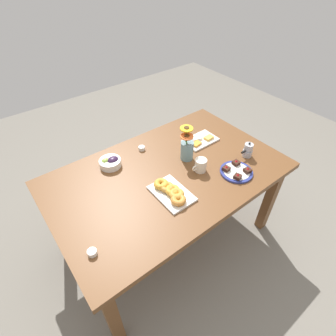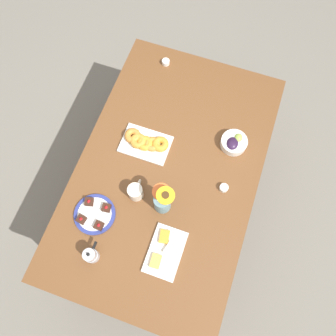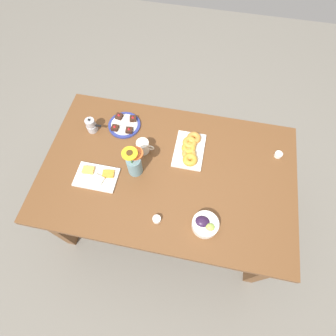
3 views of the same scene
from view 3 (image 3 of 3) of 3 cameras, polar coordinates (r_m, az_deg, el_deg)
ground_plane at (r=2.33m, az=0.00°, el=-8.95°), size 6.00×6.00×0.00m
dining_table at (r=1.73m, az=0.00°, el=-1.94°), size 1.60×1.00×0.74m
coffee_mug at (r=1.69m, az=-5.43°, el=4.70°), size 0.12×0.08×0.09m
grape_bowl at (r=1.51m, az=8.06°, el=-12.03°), size 0.15×0.15×0.07m
cheese_platter at (r=1.68m, az=-15.24°, el=-1.80°), size 0.26×0.17×0.03m
croissant_platter at (r=1.71m, az=4.80°, el=4.17°), size 0.19×0.29×0.05m
jam_cup_honey at (r=1.84m, az=22.90°, el=2.72°), size 0.05×0.05×0.03m
jam_cup_berry at (r=1.52m, az=-2.34°, el=-11.10°), size 0.05×0.05×0.03m
dessert_plate at (r=1.86m, az=-9.48°, el=9.28°), size 0.22×0.22×0.05m
flower_vase at (r=1.59m, az=-7.35°, el=0.85°), size 0.11×0.12×0.25m
moka_pot at (r=1.85m, az=-16.35°, el=8.87°), size 0.11×0.07×0.12m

